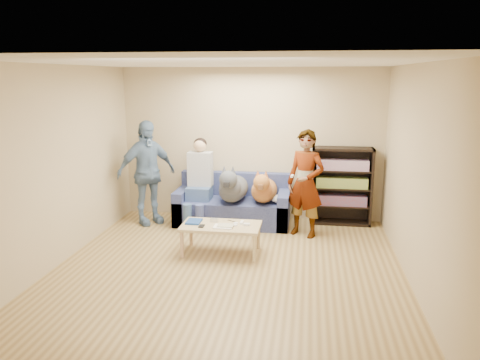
% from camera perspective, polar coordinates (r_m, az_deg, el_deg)
% --- Properties ---
extents(ground, '(5.00, 5.00, 0.00)m').
position_cam_1_polar(ground, '(6.06, -1.70, -11.28)').
color(ground, olive).
rests_on(ground, ground).
extents(ceiling, '(5.00, 5.00, 0.00)m').
position_cam_1_polar(ceiling, '(5.55, -1.88, 14.10)').
color(ceiling, white).
rests_on(ceiling, ground).
extents(wall_back, '(4.50, 0.00, 4.50)m').
position_cam_1_polar(wall_back, '(8.10, 1.36, 4.40)').
color(wall_back, tan).
rests_on(wall_back, ground).
extents(wall_front, '(4.50, 0.00, 4.50)m').
position_cam_1_polar(wall_front, '(3.32, -9.51, -7.88)').
color(wall_front, tan).
rests_on(wall_front, ground).
extents(wall_left, '(0.00, 5.00, 5.00)m').
position_cam_1_polar(wall_left, '(6.45, -21.87, 1.38)').
color(wall_left, tan).
rests_on(wall_left, ground).
extents(wall_right, '(0.00, 5.00, 5.00)m').
position_cam_1_polar(wall_right, '(5.72, 21.00, 0.11)').
color(wall_right, tan).
rests_on(wall_right, ground).
extents(blanket, '(0.38, 0.32, 0.13)m').
position_cam_1_polar(blanket, '(7.65, 5.11, -2.31)').
color(blanket, '#B1B0B5').
rests_on(blanket, sofa).
extents(person_standing_right, '(0.72, 0.62, 1.66)m').
position_cam_1_polar(person_standing_right, '(7.26, 7.98, -0.44)').
color(person_standing_right, gray).
rests_on(person_standing_right, ground).
extents(person_standing_left, '(1.03, 1.02, 1.75)m').
position_cam_1_polar(person_standing_left, '(7.95, -11.32, 0.88)').
color(person_standing_left, '#6F8AB2').
rests_on(person_standing_left, ground).
extents(held_controller, '(0.05, 0.12, 0.03)m').
position_cam_1_polar(held_controller, '(7.04, 6.37, 0.48)').
color(held_controller, silver).
rests_on(held_controller, person_standing_right).
extents(notebook_blue, '(0.20, 0.26, 0.03)m').
position_cam_1_polar(notebook_blue, '(6.69, -5.64, -5.06)').
color(notebook_blue, navy).
rests_on(notebook_blue, coffee_table).
extents(papers, '(0.26, 0.20, 0.02)m').
position_cam_1_polar(papers, '(6.46, -2.06, -5.70)').
color(papers, white).
rests_on(papers, coffee_table).
extents(magazine, '(0.22, 0.17, 0.01)m').
position_cam_1_polar(magazine, '(6.47, -1.77, -5.54)').
color(magazine, '#BBB495').
rests_on(magazine, coffee_table).
extents(camera_silver, '(0.11, 0.06, 0.05)m').
position_cam_1_polar(camera_silver, '(6.69, -3.16, -4.90)').
color(camera_silver, silver).
rests_on(camera_silver, coffee_table).
extents(controller_a, '(0.04, 0.13, 0.03)m').
position_cam_1_polar(controller_a, '(6.61, 0.22, -5.19)').
color(controller_a, white).
rests_on(controller_a, coffee_table).
extents(controller_b, '(0.09, 0.06, 0.03)m').
position_cam_1_polar(controller_b, '(6.52, 0.82, -5.44)').
color(controller_b, white).
rests_on(controller_b, coffee_table).
extents(headphone_cup_a, '(0.07, 0.07, 0.02)m').
position_cam_1_polar(headphone_cup_a, '(6.51, -0.63, -5.52)').
color(headphone_cup_a, white).
rests_on(headphone_cup_a, coffee_table).
extents(headphone_cup_b, '(0.07, 0.07, 0.02)m').
position_cam_1_polar(headphone_cup_b, '(6.58, -0.52, -5.31)').
color(headphone_cup_b, white).
rests_on(headphone_cup_b, coffee_table).
extents(pen_orange, '(0.13, 0.06, 0.01)m').
position_cam_1_polar(pen_orange, '(6.42, -2.78, -5.86)').
color(pen_orange, orange).
rests_on(pen_orange, coffee_table).
extents(pen_black, '(0.13, 0.08, 0.01)m').
position_cam_1_polar(pen_black, '(6.71, -1.04, -5.01)').
color(pen_black, black).
rests_on(pen_black, coffee_table).
extents(wallet, '(0.07, 0.12, 0.02)m').
position_cam_1_polar(wallet, '(6.50, -4.71, -5.62)').
color(wallet, black).
rests_on(wallet, coffee_table).
extents(sofa, '(1.90, 0.85, 0.82)m').
position_cam_1_polar(sofa, '(7.96, -0.83, -3.26)').
color(sofa, '#515B93').
rests_on(sofa, ground).
extents(person_seated, '(0.40, 0.73, 1.47)m').
position_cam_1_polar(person_seated, '(7.82, -5.01, 0.14)').
color(person_seated, '#445E95').
rests_on(person_seated, sofa).
extents(dog_gray, '(0.47, 1.28, 0.68)m').
position_cam_1_polar(dog_gray, '(7.65, -0.92, -0.90)').
color(dog_gray, '#464750').
rests_on(dog_gray, sofa).
extents(dog_tan, '(0.42, 1.17, 0.61)m').
position_cam_1_polar(dog_tan, '(7.65, 2.91, -1.13)').
color(dog_tan, '#B16736').
rests_on(dog_tan, sofa).
extents(coffee_table, '(1.10, 0.60, 0.42)m').
position_cam_1_polar(coffee_table, '(6.58, -2.33, -5.85)').
color(coffee_table, tan).
rests_on(coffee_table, ground).
extents(bookshelf, '(1.00, 0.34, 1.30)m').
position_cam_1_polar(bookshelf, '(8.01, 12.26, -0.50)').
color(bookshelf, black).
rests_on(bookshelf, ground).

